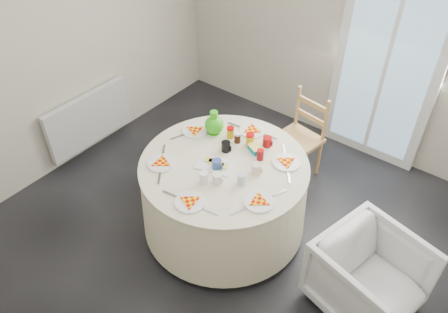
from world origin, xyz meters
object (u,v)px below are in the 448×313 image
Objects in this scene: armchair at (371,271)px; table at (224,195)px; wooden_chair at (298,136)px; green_pitcher at (214,119)px; radiator at (89,119)px.

table is at bearing 105.49° from armchair.
armchair reaches higher than table.
wooden_chair reaches higher than armchair.
armchair is at bearing 1.31° from table.
table is 0.65m from green_pitcher.
radiator is 2.14m from wooden_chair.
green_pitcher is at bearing 95.59° from armchair.
wooden_chair is at bearing 74.80° from green_pitcher.
wooden_chair is 4.17× the size of green_pitcher.
radiator is 1.78m from table.
wooden_chair is (0.13, 0.99, 0.09)m from table.
wooden_chair is at bearing 82.52° from table.
armchair is (1.29, 0.03, 0.02)m from table.
armchair is 3.29× the size of green_pitcher.
table reaches higher than radiator.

